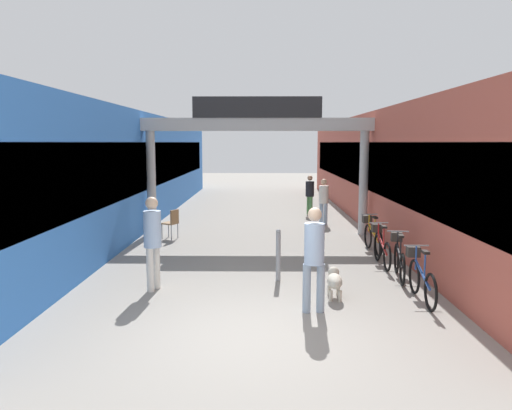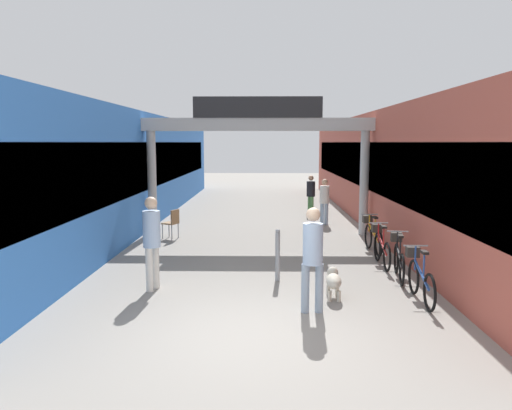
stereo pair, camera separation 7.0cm
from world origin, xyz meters
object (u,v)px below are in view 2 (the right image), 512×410
object	(u,v)px
pedestrian_elderly_walking	(311,192)
bollard_post_metal	(278,254)
pedestrian_companion	(152,236)
pedestrian_carrying_crate	(324,199)
bicycle_blue_nearest	(420,277)
bicycle_black_second	(399,258)
cafe_chair_wood_nearer	(172,221)
dog_on_leash	(333,280)
pedestrian_with_dog	(313,252)
bicycle_orange_farthest	(372,235)
bicycle_red_third	(381,247)

from	to	relation	value
pedestrian_elderly_walking	bollard_post_metal	bearing A→B (deg)	-99.23
pedestrian_companion	pedestrian_carrying_crate	bearing A→B (deg)	61.78
pedestrian_elderly_walking	bicycle_blue_nearest	bearing A→B (deg)	-84.75
bicycle_black_second	cafe_chair_wood_nearer	xyz separation A→B (m)	(-5.66, 4.30, 0.10)
dog_on_leash	bicycle_black_second	bearing A→B (deg)	41.48
pedestrian_with_dog	bicycle_orange_farthest	distance (m)	5.28
pedestrian_companion	bicycle_orange_farthest	size ratio (longest dim) A/B	1.10
pedestrian_carrying_crate	bicycle_black_second	world-z (taller)	pedestrian_carrying_crate
bicycle_orange_farthest	cafe_chair_wood_nearer	bearing A→B (deg)	163.28
dog_on_leash	bicycle_black_second	size ratio (longest dim) A/B	0.43
pedestrian_companion	bollard_post_metal	xyz separation A→B (m)	(2.48, 0.71, -0.51)
pedestrian_carrying_crate	pedestrian_elderly_walking	size ratio (longest dim) A/B	1.02
bicycle_black_second	bicycle_red_third	world-z (taller)	same
pedestrian_companion	bicycle_black_second	world-z (taller)	pedestrian_companion
dog_on_leash	cafe_chair_wood_nearer	xyz separation A→B (m)	(-4.08, 5.69, 0.21)
pedestrian_elderly_walking	bicycle_red_third	bearing A→B (deg)	-83.69
pedestrian_elderly_walking	cafe_chair_wood_nearer	size ratio (longest dim) A/B	1.78
bicycle_blue_nearest	cafe_chair_wood_nearer	size ratio (longest dim) A/B	1.90
pedestrian_carrying_crate	bicycle_red_third	xyz separation A→B (m)	(0.65, -5.95, -0.48)
bicycle_red_third	pedestrian_carrying_crate	bearing A→B (deg)	96.20
pedestrian_carrying_crate	pedestrian_elderly_walking	distance (m)	2.35
bicycle_blue_nearest	bollard_post_metal	size ratio (longest dim) A/B	1.53
cafe_chair_wood_nearer	pedestrian_elderly_walking	bearing A→B (deg)	47.92
pedestrian_elderly_walking	cafe_chair_wood_nearer	xyz separation A→B (m)	(-4.64, -5.13, -0.36)
pedestrian_with_dog	cafe_chair_wood_nearer	world-z (taller)	pedestrian_with_dog
bicycle_red_third	bollard_post_metal	xyz separation A→B (m)	(-2.49, -1.39, 0.12)
bicycle_black_second	bollard_post_metal	distance (m)	2.61
pedestrian_elderly_walking	bollard_post_metal	size ratio (longest dim) A/B	1.44
pedestrian_with_dog	pedestrian_elderly_walking	world-z (taller)	pedestrian_with_dog
bicycle_black_second	bollard_post_metal	xyz separation A→B (m)	(-2.60, -0.25, 0.12)
pedestrian_with_dog	bicycle_red_third	bearing A→B (deg)	60.00
pedestrian_companion	bicycle_blue_nearest	world-z (taller)	pedestrian_companion
dog_on_leash	bicycle_red_third	distance (m)	2.94
dog_on_leash	bollard_post_metal	world-z (taller)	bollard_post_metal
bicycle_black_second	cafe_chair_wood_nearer	distance (m)	7.11
bicycle_orange_farthest	dog_on_leash	bearing A→B (deg)	-111.51
pedestrian_carrying_crate	bicycle_red_third	world-z (taller)	pedestrian_carrying_crate
pedestrian_elderly_walking	bicycle_black_second	size ratio (longest dim) A/B	0.95
dog_on_leash	bicycle_orange_farthest	bearing A→B (deg)	68.49
bicycle_black_second	bicycle_orange_farthest	size ratio (longest dim) A/B	0.99
pedestrian_companion	bicycle_red_third	distance (m)	5.44
bollard_post_metal	bicycle_blue_nearest	bearing A→B (deg)	-26.44
bicycle_black_second	bicycle_orange_farthest	bearing A→B (deg)	90.14
dog_on_leash	bicycle_blue_nearest	bearing A→B (deg)	-4.97
dog_on_leash	bollard_post_metal	xyz separation A→B (m)	(-1.02, 1.15, 0.23)
pedestrian_carrying_crate	pedestrian_elderly_walking	bearing A→B (deg)	96.59
pedestrian_carrying_crate	bollard_post_metal	xyz separation A→B (m)	(-1.84, -7.34, -0.36)
dog_on_leash	bicycle_red_third	bearing A→B (deg)	59.96
pedestrian_with_dog	bicycle_black_second	bearing A→B (deg)	47.26
bollard_post_metal	cafe_chair_wood_nearer	xyz separation A→B (m)	(-3.06, 4.55, -0.02)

